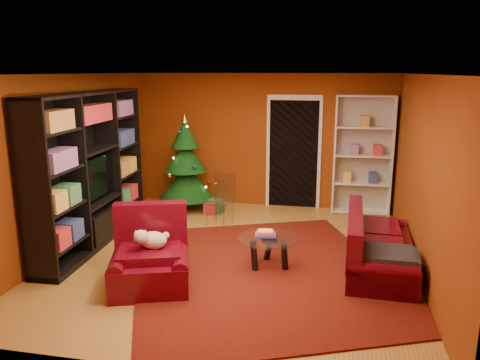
% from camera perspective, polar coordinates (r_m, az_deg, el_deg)
% --- Properties ---
extents(floor, '(5.00, 5.50, 0.05)m').
position_cam_1_polar(floor, '(6.95, -0.65, -9.41)').
color(floor, '#A1702D').
rests_on(floor, ground).
extents(ceiling, '(5.00, 5.50, 0.05)m').
position_cam_1_polar(ceiling, '(6.41, -0.72, 13.01)').
color(ceiling, silver).
rests_on(ceiling, wall_back).
extents(wall_back, '(5.00, 0.05, 2.60)m').
position_cam_1_polar(wall_back, '(9.24, 2.88, 4.81)').
color(wall_back, '#83370E').
rests_on(wall_back, ground).
extents(wall_left, '(0.05, 5.50, 2.60)m').
position_cam_1_polar(wall_left, '(7.48, -19.97, 2.04)').
color(wall_left, '#83370E').
rests_on(wall_left, ground).
extents(wall_right, '(0.05, 5.50, 2.60)m').
position_cam_1_polar(wall_right, '(6.53, 21.56, 0.36)').
color(wall_right, '#83370E').
rests_on(wall_right, ground).
extents(doorway, '(1.06, 0.60, 2.16)m').
position_cam_1_polar(doorway, '(9.17, 6.54, 3.09)').
color(doorway, black).
rests_on(doorway, floor).
extents(rug, '(4.53, 4.83, 0.02)m').
position_cam_1_polar(rug, '(6.41, 2.64, -11.08)').
color(rug, '#59140B').
rests_on(rug, floor).
extents(media_unit, '(0.59, 3.07, 2.34)m').
position_cam_1_polar(media_unit, '(7.50, -17.71, 1.21)').
color(media_unit, black).
rests_on(media_unit, floor).
extents(christmas_tree, '(1.26, 1.26, 1.87)m').
position_cam_1_polar(christmas_tree, '(9.03, -6.63, 2.01)').
color(christmas_tree, '#09330E').
rests_on(christmas_tree, floor).
extents(gift_box_teal, '(0.32, 0.32, 0.27)m').
position_cam_1_polar(gift_box_teal, '(9.03, -7.97, -3.10)').
color(gift_box_teal, '#1A6F71').
rests_on(gift_box_teal, floor).
extents(gift_box_green, '(0.31, 0.31, 0.27)m').
position_cam_1_polar(gift_box_green, '(8.92, -2.97, -3.18)').
color(gift_box_green, '#1D5C32').
rests_on(gift_box_green, floor).
extents(gift_box_red, '(0.25, 0.25, 0.23)m').
position_cam_1_polar(gift_box_red, '(8.85, -3.64, -3.45)').
color(gift_box_red, '#A62125').
rests_on(gift_box_red, floor).
extents(white_bookshelf, '(1.06, 0.40, 2.28)m').
position_cam_1_polar(white_bookshelf, '(9.00, 14.72, 2.91)').
color(white_bookshelf, white).
rests_on(white_bookshelf, floor).
extents(armchair, '(1.29, 1.29, 0.80)m').
position_cam_1_polar(armchair, '(5.96, -10.93, -9.18)').
color(armchair, '#450410').
rests_on(armchair, rug).
extents(dog, '(0.47, 0.41, 0.26)m').
position_cam_1_polar(dog, '(5.93, -10.50, -7.23)').
color(dog, beige).
rests_on(dog, armchair).
extents(sofa, '(0.93, 1.92, 0.81)m').
position_cam_1_polar(sofa, '(6.61, 16.70, -7.20)').
color(sofa, '#450410').
rests_on(sofa, rug).
extents(coffee_table, '(0.97, 0.97, 0.54)m').
position_cam_1_polar(coffee_table, '(6.49, 3.57, -8.74)').
color(coffee_table, gray).
rests_on(coffee_table, rug).
extents(acrylic_chair, '(0.51, 0.54, 0.81)m').
position_cam_1_polar(acrylic_chair, '(8.20, -2.50, -2.69)').
color(acrylic_chair, '#66605B').
rests_on(acrylic_chair, rug).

